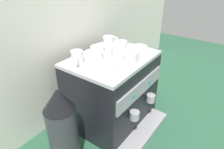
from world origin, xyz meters
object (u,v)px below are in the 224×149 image
object	(u,v)px
ceramic_cup_1	(121,46)
milk_pitcher	(141,86)
ceramic_cup_4	(132,57)
espresso_machine	(113,90)
ceramic_cup_0	(77,57)
ceramic_bowl_2	(105,49)
ceramic_bowl_1	(140,49)
coffee_grinder	(63,128)
ceramic_cup_2	(98,53)
ceramic_cup_5	(109,41)
ceramic_bowl_0	(106,67)
ceramic_cup_3	(119,51)

from	to	relation	value
ceramic_cup_1	milk_pitcher	world-z (taller)	ceramic_cup_1
ceramic_cup_4	ceramic_cup_1	bearing A→B (deg)	53.43
espresso_machine	ceramic_cup_0	bearing A→B (deg)	148.98
espresso_machine	ceramic_bowl_2	world-z (taller)	ceramic_bowl_2
ceramic_bowl_1	milk_pitcher	size ratio (longest dim) A/B	0.83
ceramic_bowl_1	coffee_grinder	size ratio (longest dim) A/B	0.20
ceramic_cup_2	coffee_grinder	distance (m)	0.45
ceramic_cup_5	ceramic_bowl_2	xyz separation A→B (m)	(-0.11, -0.04, -0.01)
ceramic_bowl_0	ceramic_cup_0	bearing A→B (deg)	100.73
ceramic_cup_5	ceramic_bowl_1	size ratio (longest dim) A/B	1.08
ceramic_cup_4	ceramic_cup_5	distance (m)	0.30
coffee_grinder	ceramic_cup_4	bearing A→B (deg)	-15.83
ceramic_cup_5	ceramic_bowl_0	size ratio (longest dim) A/B	1.08
ceramic_cup_1	coffee_grinder	bearing A→B (deg)	-178.33
ceramic_cup_0	ceramic_bowl_2	xyz separation A→B (m)	(0.23, -0.02, -0.02)
ceramic_cup_3	milk_pitcher	bearing A→B (deg)	4.82
ceramic_cup_3	milk_pitcher	distance (m)	0.58
ceramic_bowl_2	milk_pitcher	size ratio (longest dim) A/B	1.15
ceramic_cup_0	ceramic_cup_2	bearing A→B (deg)	-30.10
ceramic_cup_3	ceramic_bowl_1	xyz separation A→B (m)	(0.14, -0.06, -0.02)
ceramic_cup_1	ceramic_bowl_0	world-z (taller)	ceramic_cup_1
ceramic_cup_4	ceramic_bowl_1	distance (m)	0.16
ceramic_cup_2	ceramic_cup_4	distance (m)	0.19
ceramic_cup_0	ceramic_cup_2	xyz separation A→B (m)	(0.11, -0.06, 0.00)
ceramic_cup_3	milk_pitcher	world-z (taller)	ceramic_cup_3
milk_pitcher	ceramic_cup_3	bearing A→B (deg)	-175.18
coffee_grinder	ceramic_cup_0	bearing A→B (deg)	24.06
espresso_machine	milk_pitcher	distance (m)	0.44
ceramic_cup_5	ceramic_bowl_0	bearing A→B (deg)	-146.59
ceramic_cup_0	ceramic_bowl_0	bearing A→B (deg)	-79.27
ceramic_cup_0	ceramic_cup_4	bearing A→B (deg)	-50.33
espresso_machine	ceramic_bowl_2	distance (m)	0.27
ceramic_cup_3	ceramic_bowl_0	xyz separation A→B (m)	(-0.17, -0.03, -0.03)
ceramic_cup_4	ceramic_cup_2	bearing A→B (deg)	116.62
ceramic_cup_5	ceramic_cup_2	bearing A→B (deg)	-158.31
ceramic_cup_3	ceramic_cup_2	bearing A→B (deg)	141.51
ceramic_cup_2	coffee_grinder	size ratio (longest dim) A/B	0.27
ceramic_bowl_0	coffee_grinder	bearing A→B (deg)	167.40
coffee_grinder	ceramic_cup_2	bearing A→B (deg)	7.53
ceramic_cup_5	coffee_grinder	xyz separation A→B (m)	(-0.58, -0.14, -0.26)
ceramic_cup_1	ceramic_cup_5	world-z (taller)	ceramic_cup_1
ceramic_bowl_1	ceramic_bowl_2	bearing A→B (deg)	123.29
ceramic_cup_2	ceramic_cup_0	bearing A→B (deg)	149.90
ceramic_cup_0	ceramic_cup_1	xyz separation A→B (m)	(0.30, -0.09, -0.00)
ceramic_cup_2	coffee_grinder	xyz separation A→B (m)	(-0.35, -0.05, -0.27)
ceramic_cup_4	ceramic_bowl_1	bearing A→B (deg)	12.63
ceramic_cup_4	ceramic_bowl_0	xyz separation A→B (m)	(-0.16, 0.06, -0.02)
espresso_machine	ceramic_cup_4	distance (m)	0.29
ceramic_cup_0	ceramic_cup_3	bearing A→B (deg)	-34.30
ceramic_cup_3	ceramic_cup_4	world-z (taller)	ceramic_cup_3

